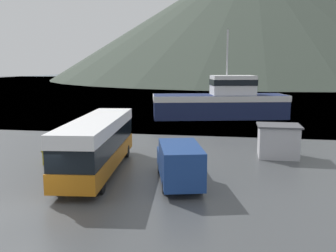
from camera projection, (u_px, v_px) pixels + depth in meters
ground_plane at (32, 209)px, 17.72m from camera, size 400.00×400.00×0.00m
water_surface at (209, 82)px, 153.88m from camera, size 240.00×240.00×0.00m
hill_backdrop at (252, 17)px, 186.73m from camera, size 197.20×197.20×60.70m
tour_bus at (98, 142)px, 23.63m from camera, size 3.79×11.73×3.44m
delivery_van at (179, 162)px, 21.37m from camera, size 3.66×6.57×2.38m
fishing_boat at (221, 101)px, 48.26m from camera, size 17.80×8.82×11.19m
storage_bin at (54, 156)px, 25.84m from camera, size 1.27×1.15×1.01m
dock_kiosk at (278, 141)px, 27.67m from camera, size 3.11×2.61×2.43m
small_boat at (204, 103)px, 63.58m from camera, size 2.36×5.81×0.82m
mooring_bollard at (100, 132)px, 35.71m from camera, size 0.34×0.34×0.76m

